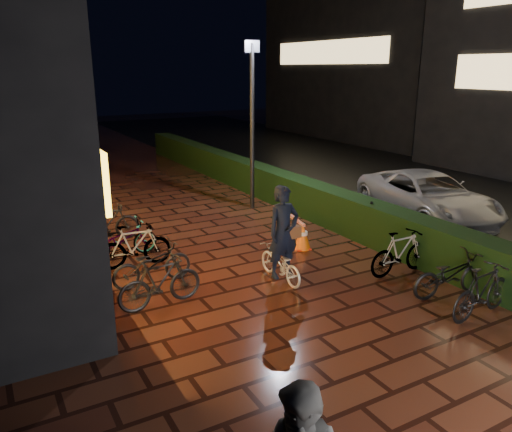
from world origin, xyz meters
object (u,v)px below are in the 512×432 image
van (427,196)px  cart_assembly (365,218)px  traffic_barrier (293,229)px  cyclist (282,247)px

van → cart_assembly: van is taller
traffic_barrier → van: bearing=-3.4°
van → cyclist: size_ratio=2.36×
van → cyclist: 6.16m
cyclist → traffic_barrier: cyclist is taller
van → cyclist: (-5.93, -1.67, 0.08)m
traffic_barrier → cyclist: bearing=-129.0°
cyclist → traffic_barrier: 2.52m
van → traffic_barrier: size_ratio=3.01×
cyclist → cart_assembly: bearing=20.6°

